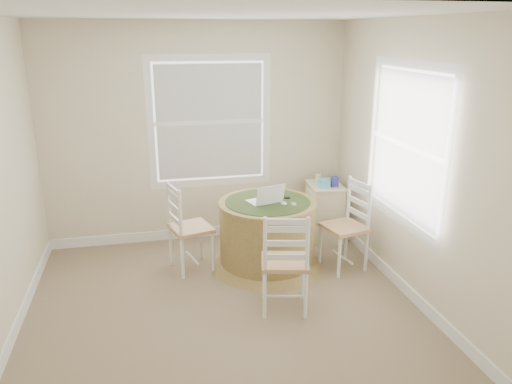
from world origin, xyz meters
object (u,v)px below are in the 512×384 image
object	(u,v)px
round_table	(267,231)
chair_right	(344,227)
chair_near	(285,262)
corner_chest	(324,211)
chair_left	(191,228)
laptop	(265,200)

from	to	relation	value
round_table	chair_right	bearing A→B (deg)	-11.39
chair_near	corner_chest	bearing A→B (deg)	-108.79
chair_left	chair_right	xyz separation A→B (m)	(1.60, -0.34, 0.00)
chair_left	corner_chest	size ratio (longest dim) A/B	1.36
chair_left	chair_right	size ratio (longest dim) A/B	1.00
chair_near	corner_chest	distance (m)	1.78
chair_right	laptop	bearing A→B (deg)	-116.35
round_table	corner_chest	bearing A→B (deg)	38.85
chair_near	laptop	bearing A→B (deg)	-79.02
chair_right	corner_chest	world-z (taller)	chair_right
round_table	chair_near	bearing A→B (deg)	-89.81
chair_near	laptop	xyz separation A→B (m)	(0.03, 0.88, 0.30)
chair_left	laptop	size ratio (longest dim) A/B	2.42
chair_left	chair_near	distance (m)	1.26
round_table	laptop	world-z (taller)	laptop
round_table	laptop	bearing A→B (deg)	-140.84
chair_left	laptop	bearing A→B (deg)	-115.25
chair_right	laptop	size ratio (longest dim) A/B	2.42
chair_left	corner_chest	distance (m)	1.76
chair_near	round_table	bearing A→B (deg)	-80.70
round_table	laptop	xyz separation A→B (m)	(-0.03, -0.02, 0.37)
chair_right	corner_chest	xyz separation A→B (m)	(0.08, 0.83, -0.12)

